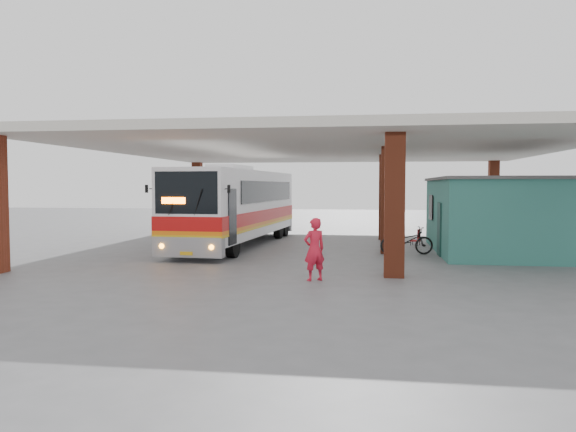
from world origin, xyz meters
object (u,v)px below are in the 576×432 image
at_px(motorcycle, 407,241).
at_px(red_chair, 417,238).
at_px(coach_bus, 237,206).
at_px(pedestrian, 314,249).

xyz_separation_m(motorcycle, red_chair, (0.70, 3.57, -0.21)).
distance_m(coach_bus, pedestrian, 10.21).
height_order(motorcycle, pedestrian, pedestrian).
distance_m(coach_bus, motorcycle, 8.01).
bearing_deg(motorcycle, pedestrian, 144.29).
bearing_deg(coach_bus, motorcycle, -14.43).
bearing_deg(motorcycle, coach_bus, 60.94).
height_order(pedestrian, red_chair, pedestrian).
height_order(coach_bus, red_chair, coach_bus).
height_order(coach_bus, motorcycle, coach_bus).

